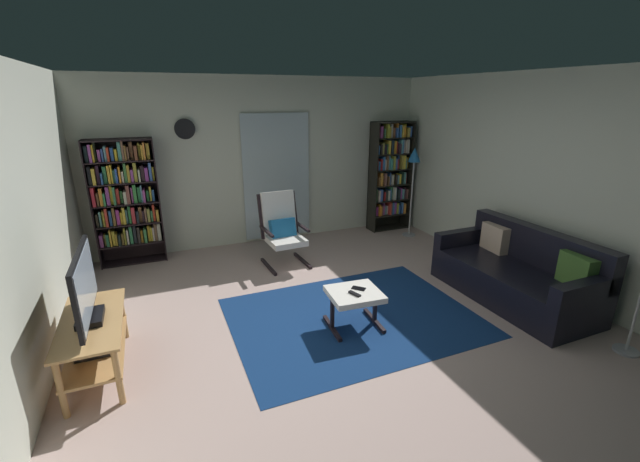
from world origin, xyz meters
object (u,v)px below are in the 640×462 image
at_px(wall_clock, 185,129).
at_px(television, 85,289).
at_px(bookshelf_near_sofa, 390,172).
at_px(floor_lamp_by_shelf, 414,164).
at_px(ottoman, 354,298).
at_px(leather_sofa, 516,274).
at_px(cell_phone, 359,288).
at_px(bookshelf_near_tv, 125,198).
at_px(tv_remote, 355,294).
at_px(tv_stand, 94,339).
at_px(lounge_armchair, 282,227).

bearing_deg(wall_clock, television, -112.58).
distance_m(bookshelf_near_sofa, floor_lamp_by_shelf, 0.56).
height_order(television, ottoman, television).
bearing_deg(television, bookshelf_near_sofa, 29.60).
distance_m(television, floor_lamp_by_shelf, 5.07).
bearing_deg(leather_sofa, cell_phone, 174.06).
bearing_deg(wall_clock, leather_sofa, -43.37).
height_order(television, bookshelf_near_tv, bookshelf_near_tv).
bearing_deg(tv_remote, floor_lamp_by_shelf, 26.25).
xyz_separation_m(tv_stand, bookshelf_near_tv, (0.25, 2.63, 0.62)).
xyz_separation_m(tv_stand, bookshelf_near_sofa, (4.49, 2.56, 0.69)).
height_order(ottoman, cell_phone, cell_phone).
distance_m(tv_stand, wall_clock, 3.35).
relative_size(lounge_armchair, floor_lamp_by_shelf, 0.68).
height_order(bookshelf_near_tv, ottoman, bookshelf_near_tv).
relative_size(tv_stand, bookshelf_near_tv, 0.63).
distance_m(bookshelf_near_tv, tv_remote, 3.61).
relative_size(tv_stand, lounge_armchair, 1.08).
height_order(lounge_armchair, wall_clock, wall_clock).
distance_m(ottoman, cell_phone, 0.11).
relative_size(leather_sofa, floor_lamp_by_shelf, 1.23).
relative_size(cell_phone, wall_clock, 0.48).
bearing_deg(tv_stand, wall_clock, 67.45).
bearing_deg(wall_clock, bookshelf_near_tv, -171.64).
bearing_deg(leather_sofa, bookshelf_near_tv, 144.56).
distance_m(bookshelf_near_tv, cell_phone, 3.59).
bearing_deg(bookshelf_near_sofa, ottoman, -127.39).
bearing_deg(floor_lamp_by_shelf, bookshelf_near_sofa, 105.19).
distance_m(tv_stand, bookshelf_near_tv, 2.71).
xyz_separation_m(television, lounge_armchair, (2.24, 1.74, -0.27)).
bearing_deg(cell_phone, wall_clock, 71.07).
xyz_separation_m(tv_stand, floor_lamp_by_shelf, (4.62, 2.06, 0.90)).
bearing_deg(television, tv_stand, -105.29).
bearing_deg(bookshelf_near_sofa, leather_sofa, -90.79).
distance_m(ottoman, tv_remote, 0.11).
bearing_deg(leather_sofa, wall_clock, 136.63).
xyz_separation_m(cell_phone, floor_lamp_by_shelf, (2.17, 2.21, 0.83)).
height_order(bookshelf_near_sofa, cell_phone, bookshelf_near_sofa).
bearing_deg(cell_phone, leather_sofa, -49.08).
relative_size(tv_stand, television, 1.13).
xyz_separation_m(bookshelf_near_sofa, cell_phone, (-2.03, -2.71, -0.62)).
relative_size(lounge_armchair, wall_clock, 3.53).
bearing_deg(floor_lamp_by_shelf, cell_phone, -134.45).
bearing_deg(lounge_armchair, leather_sofa, -43.73).
relative_size(bookshelf_near_tv, leather_sofa, 0.95).
xyz_separation_m(floor_lamp_by_shelf, wall_clock, (-3.48, 0.70, 0.62)).
relative_size(bookshelf_near_sofa, lounge_armchair, 1.85).
height_order(lounge_armchair, ottoman, lounge_armchair).
relative_size(tv_remote, cell_phone, 1.03).
bearing_deg(ottoman, tv_remote, -117.60).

